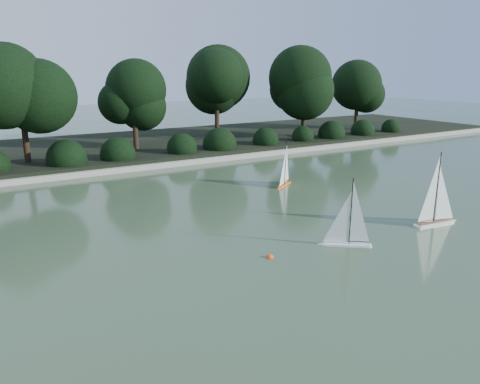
# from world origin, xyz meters

# --- Properties ---
(ground) EXTENTS (80.00, 80.00, 0.00)m
(ground) POSITION_xyz_m (0.00, 0.00, 0.00)
(ground) COLOR #374D2E
(ground) RESTS_ON ground
(pond_coping) EXTENTS (40.00, 0.35, 0.18)m
(pond_coping) POSITION_xyz_m (0.00, 9.00, 0.09)
(pond_coping) COLOR gray
(pond_coping) RESTS_ON ground
(far_bank) EXTENTS (40.00, 8.00, 0.30)m
(far_bank) POSITION_xyz_m (0.00, 13.00, 0.15)
(far_bank) COLOR black
(far_bank) RESTS_ON ground
(tree_line) EXTENTS (26.31, 3.93, 4.39)m
(tree_line) POSITION_xyz_m (1.23, 11.44, 2.64)
(tree_line) COLOR black
(tree_line) RESTS_ON ground
(shrub_hedge) EXTENTS (29.10, 1.10, 1.10)m
(shrub_hedge) POSITION_xyz_m (0.00, 9.90, 0.45)
(shrub_hedge) COLOR black
(shrub_hedge) RESTS_ON ground
(sailboat_white_a) EXTENTS (0.93, 0.78, 1.47)m
(sailboat_white_a) POSITION_xyz_m (1.26, 0.11, 0.23)
(sailboat_white_a) COLOR white
(sailboat_white_a) RESTS_ON ground
(sailboat_white_b) EXTENTS (1.29, 0.34, 1.76)m
(sailboat_white_b) POSITION_xyz_m (4.04, -0.01, 0.27)
(sailboat_white_b) COLOR silver
(sailboat_white_b) RESTS_ON ground
(sailboat_orange) EXTENTS (0.94, 0.72, 1.44)m
(sailboat_orange) POSITION_xyz_m (3.13, 4.60, 0.23)
(sailboat_orange) COLOR orange
(sailboat_orange) RESTS_ON ground
(race_buoy) EXTENTS (0.14, 0.14, 0.14)m
(race_buoy) POSITION_xyz_m (-0.31, 0.35, 0.00)
(race_buoy) COLOR #F0500C
(race_buoy) RESTS_ON ground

